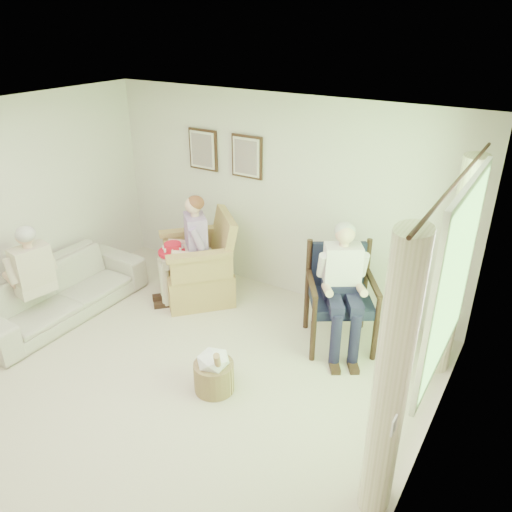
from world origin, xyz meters
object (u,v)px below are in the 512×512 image
at_px(sofa, 60,291).
at_px(person_dark, 340,279).
at_px(wood_armchair, 345,292).
at_px(person_sofa, 28,273).
at_px(red_hat, 173,250).
at_px(wicker_armchair, 199,271).
at_px(person_wicker, 190,243).
at_px(hatbox, 214,371).

relative_size(sofa, person_dark, 1.50).
bearing_deg(wood_armchair, person_sofa, 175.07).
height_order(wood_armchair, sofa, wood_armchair).
bearing_deg(wood_armchair, red_hat, 156.40).
bearing_deg(red_hat, wood_armchair, 9.49).
bearing_deg(person_dark, wicker_armchair, 143.94).
distance_m(wood_armchair, red_hat, 2.21).
bearing_deg(person_wicker, red_hat, -100.37).
bearing_deg(person_sofa, wood_armchair, 128.27).
relative_size(wood_armchair, sofa, 0.52).
bearing_deg(hatbox, red_hat, 141.91).
bearing_deg(person_sofa, red_hat, 153.00).
height_order(wicker_armchair, red_hat, wicker_armchair).
distance_m(wood_armchair, person_wicker, 2.03).
xyz_separation_m(sofa, hatbox, (2.47, -0.14, -0.09)).
relative_size(wicker_armchair, sofa, 0.53).
height_order(wood_armchair, person_wicker, person_wicker).
bearing_deg(wicker_armchair, person_wicker, -47.36).
distance_m(wicker_armchair, red_hat, 0.51).
xyz_separation_m(person_sofa, hatbox, (2.47, 0.21, -0.51)).
bearing_deg(sofa, hatbox, -93.22).
relative_size(person_dark, red_hat, 3.87).
relative_size(sofa, person_sofa, 1.69).
distance_m(person_dark, hatbox, 1.63).
relative_size(wood_armchair, person_wicker, 0.81).
xyz_separation_m(wicker_armchair, hatbox, (1.27, -1.42, -0.13)).
bearing_deg(person_wicker, wood_armchair, 49.24).
distance_m(wicker_armchair, person_sofa, 2.06).
height_order(person_dark, hatbox, person_dark).
xyz_separation_m(person_dark, person_sofa, (-3.20, -1.53, -0.13)).
distance_m(wicker_armchair, person_dark, 2.07).
xyz_separation_m(person_dark, red_hat, (-2.18, -0.18, -0.13)).
distance_m(wicker_armchair, wood_armchair, 2.02).
distance_m(wicker_armchair, person_wicker, 0.49).
relative_size(wicker_armchair, red_hat, 3.05).
distance_m(sofa, person_sofa, 0.55).
relative_size(person_wicker, hatbox, 2.36).
distance_m(person_dark, person_sofa, 3.55).
bearing_deg(wicker_armchair, red_hat, -79.26).
height_order(person_dark, person_sofa, person_dark).
height_order(wood_armchair, person_dark, person_dark).
relative_size(sofa, person_wicker, 1.55).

